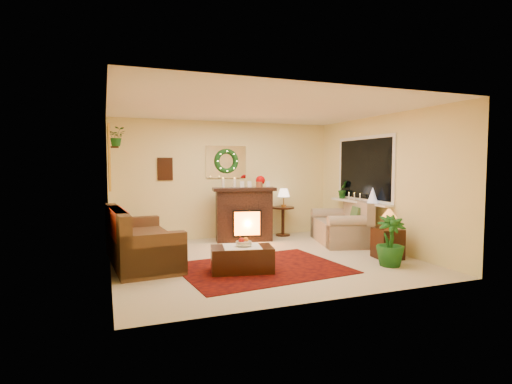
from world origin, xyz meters
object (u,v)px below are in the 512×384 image
object	(u,v)px
fireplace	(244,216)
side_table_round	(283,222)
sofa	(142,238)
coffee_table	(242,259)
loveseat	(340,223)
end_table_square	(388,243)

from	to	relation	value
fireplace	side_table_round	xyz separation A→B (m)	(1.05, 0.29, -0.22)
sofa	side_table_round	bearing A→B (deg)	19.94
sofa	coffee_table	distance (m)	1.79
fireplace	loveseat	bearing A→B (deg)	-15.62
fireplace	loveseat	xyz separation A→B (m)	(1.83, -0.89, -0.13)
sofa	side_table_round	size ratio (longest dim) A/B	3.22
side_table_round	coffee_table	size ratio (longest dim) A/B	0.72
side_table_round	end_table_square	world-z (taller)	side_table_round
coffee_table	loveseat	bearing A→B (deg)	40.25
sofa	fireplace	size ratio (longest dim) A/B	1.82
loveseat	coffee_table	size ratio (longest dim) A/B	1.66
sofa	fireplace	world-z (taller)	fireplace
loveseat	coffee_table	bearing A→B (deg)	-136.65
sofa	fireplace	xyz separation A→B (m)	(2.22, 1.21, 0.12)
loveseat	sofa	bearing A→B (deg)	-160.51
side_table_round	fireplace	bearing A→B (deg)	-164.58
coffee_table	end_table_square	bearing A→B (deg)	10.56
side_table_round	end_table_square	bearing A→B (deg)	-73.75
sofa	side_table_round	distance (m)	3.61
end_table_square	fireplace	bearing A→B (deg)	127.47
loveseat	fireplace	bearing A→B (deg)	169.07
end_table_square	coffee_table	world-z (taller)	end_table_square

